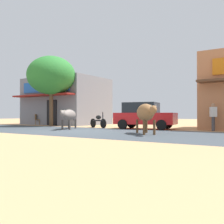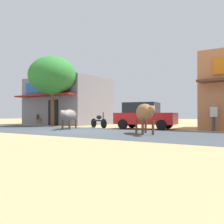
% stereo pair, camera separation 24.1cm
% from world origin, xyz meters
% --- Properties ---
extents(ground, '(80.00, 80.00, 0.00)m').
position_xyz_m(ground, '(0.00, 0.00, 0.00)').
color(ground, tan).
extents(asphalt_road, '(72.00, 6.24, 0.00)m').
position_xyz_m(asphalt_road, '(0.00, 0.00, 0.00)').
color(asphalt_road, '#3D464D').
rests_on(asphalt_road, ground).
extents(storefront_left_cafe, '(6.73, 5.97, 4.12)m').
position_xyz_m(storefront_left_cafe, '(-7.20, 6.94, 2.07)').
color(storefront_left_cafe, slate).
rests_on(storefront_left_cafe, ground).
extents(roadside_tree, '(3.71, 3.71, 5.41)m').
position_xyz_m(roadside_tree, '(-5.61, 3.51, 3.91)').
color(roadside_tree, brown).
rests_on(roadside_tree, ground).
extents(parked_hatchback_car, '(3.89, 2.23, 1.64)m').
position_xyz_m(parked_hatchback_car, '(2.19, 3.80, 0.84)').
color(parked_hatchback_car, red).
rests_on(parked_hatchback_car, ground).
extents(parked_motorcycle, '(1.78, 0.76, 1.06)m').
position_xyz_m(parked_motorcycle, '(-0.96, 3.30, 0.47)').
color(parked_motorcycle, black).
rests_on(parked_motorcycle, ground).
extents(cow_near_brown, '(1.68, 2.66, 1.20)m').
position_xyz_m(cow_near_brown, '(-1.50, 1.01, 0.86)').
color(cow_near_brown, slate).
rests_on(cow_near_brown, ground).
extents(cow_far_dark, '(2.00, 2.21, 1.39)m').
position_xyz_m(cow_far_dark, '(4.12, 0.01, 0.98)').
color(cow_far_dark, '#94653B').
rests_on(cow_far_dark, ground).
extents(pedestrian_by_shop, '(0.45, 0.61, 1.52)m').
position_xyz_m(pedestrian_by_shop, '(6.23, 4.09, 0.88)').
color(pedestrian_by_shop, '#3F3F47').
rests_on(pedestrian_by_shop, ground).
extents(cafe_chair_near_tree, '(0.58, 0.58, 0.92)m').
position_xyz_m(cafe_chair_near_tree, '(-8.21, 4.42, 0.51)').
color(cafe_chair_near_tree, brown).
rests_on(cafe_chair_near_tree, ground).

